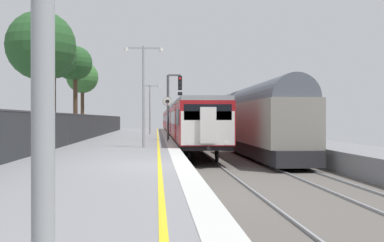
% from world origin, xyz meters
% --- Properties ---
extents(ground, '(17.40, 110.00, 1.21)m').
position_xyz_m(ground, '(2.64, 0.00, -0.61)').
color(ground, gray).
extents(commuter_train_at_platform, '(2.83, 63.82, 3.81)m').
position_xyz_m(commuter_train_at_platform, '(2.10, 39.82, 1.27)').
color(commuter_train_at_platform, maroon).
rests_on(commuter_train_at_platform, ground).
extents(freight_train_adjacent_track, '(2.60, 58.01, 4.61)m').
position_xyz_m(freight_train_adjacent_track, '(6.10, 34.81, 1.52)').
color(freight_train_adjacent_track, '#232326').
rests_on(freight_train_adjacent_track, ground).
extents(signal_gantry, '(1.10, 0.24, 4.62)m').
position_xyz_m(signal_gantry, '(0.64, 18.07, 2.90)').
color(signal_gantry, '#47474C').
rests_on(signal_gantry, ground).
extents(speed_limit_sign, '(0.59, 0.08, 2.92)m').
position_xyz_m(speed_limit_sign, '(0.25, 15.45, 1.85)').
color(speed_limit_sign, '#59595B').
rests_on(speed_limit_sign, ground).
extents(platform_lamp_mid, '(2.00, 0.20, 5.27)m').
position_xyz_m(platform_lamp_mid, '(-1.12, 9.42, 3.13)').
color(platform_lamp_mid, '#93999E').
rests_on(platform_lamp_mid, ground).
extents(platform_lamp_far, '(2.00, 0.20, 4.80)m').
position_xyz_m(platform_lamp_far, '(-1.12, 30.98, 2.89)').
color(platform_lamp_far, '#93999E').
rests_on(platform_lamp_far, ground).
extents(background_tree_left, '(4.71, 4.71, 8.83)m').
position_xyz_m(background_tree_left, '(-8.39, 17.56, 6.34)').
color(background_tree_left, '#473323').
rests_on(background_tree_left, ground).
extents(background_tree_centre, '(3.50, 3.50, 7.83)m').
position_xyz_m(background_tree_centre, '(-8.64, 37.37, 5.96)').
color(background_tree_centre, '#473323').
rests_on(background_tree_centre, ground).
extents(background_tree_right, '(3.62, 3.62, 8.27)m').
position_xyz_m(background_tree_right, '(-8.37, 22.22, 6.34)').
color(background_tree_right, '#473323').
rests_on(background_tree_right, ground).
extents(background_tree_back, '(3.01, 3.08, 7.87)m').
position_xyz_m(background_tree_back, '(-7.68, 26.57, 6.20)').
color(background_tree_back, '#473323').
rests_on(background_tree_back, ground).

